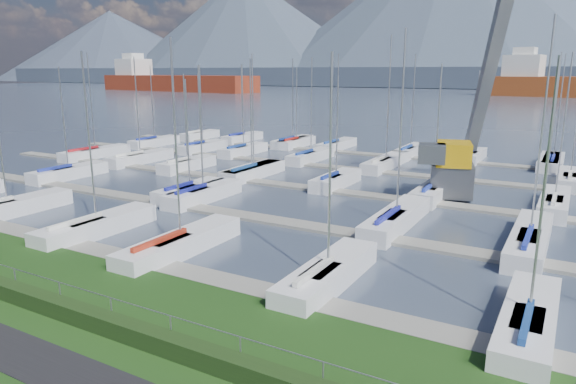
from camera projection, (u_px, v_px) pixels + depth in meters
The scene contains 9 objects.
path at pixel (63, 372), 16.80m from camera, with size 160.00×2.00×0.04m, color black.
water at pixel (549, 93), 239.64m from camera, with size 800.00×540.00×0.20m, color #3E495B.
hedge at pixel (123, 329), 18.93m from camera, with size 80.00×0.70×0.70m, color #1E3513.
fence at pixel (129, 303), 19.07m from camera, with size 0.04×0.04×80.00m, color #9A9BA2.
foothill at pixel (558, 78), 297.45m from camera, with size 900.00×80.00×12.00m, color #3C4657.
docks at pixel (373, 196), 41.42m from camera, with size 90.00×41.60×0.25m.
crane at pixel (464, 127), 40.69m from camera, with size 7.03×13.12×22.35m.
cargo_ship_west at pixel (171, 83), 263.67m from camera, with size 95.71×27.42×21.50m.
sailboat_fleet at pixel (361, 121), 44.10m from camera, with size 74.08×50.15×13.71m.
Camera 1 is at (13.82, -12.41, 9.62)m, focal length 32.00 mm.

